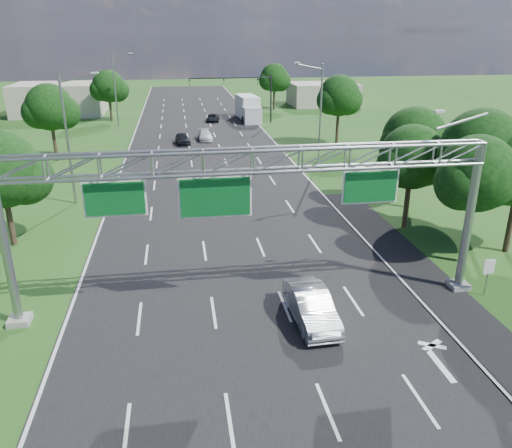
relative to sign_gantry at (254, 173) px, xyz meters
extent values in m
plane|color=#1E4D17|center=(-0.33, 18.00, -6.89)|extent=(220.00, 220.00, 0.00)
cube|color=black|center=(-0.33, 18.00, -6.89)|extent=(18.00, 180.00, 0.02)
cube|color=black|center=(9.87, 2.00, -6.89)|extent=(3.00, 30.00, 0.02)
cube|color=gray|center=(11.17, 0.00, -6.74)|extent=(1.00, 1.00, 0.30)
cylinder|color=gray|center=(11.17, 0.00, -2.89)|extent=(0.44, 0.44, 8.00)
cube|color=gray|center=(-11.33, 0.00, -6.74)|extent=(1.00, 1.00, 0.30)
cylinder|color=gray|center=(-11.33, 0.00, -2.89)|extent=(0.40, 0.40, 8.00)
cylinder|color=gray|center=(9.97, 0.00, 2.11)|extent=(2.54, 0.12, 0.79)
cube|color=beige|center=(8.77, 0.00, 2.61)|extent=(0.50, 0.22, 0.12)
cube|color=white|center=(-6.33, -0.02, -0.89)|extent=(2.80, 0.05, 1.70)
cube|color=#0A5521|center=(-6.33, -0.08, -0.89)|extent=(2.62, 0.05, 1.52)
cube|color=white|center=(-1.83, -0.02, -1.04)|extent=(3.40, 0.05, 2.00)
cube|color=#0A5521|center=(-1.83, -0.08, -1.04)|extent=(3.22, 0.05, 1.82)
cube|color=white|center=(5.67, -0.02, -0.89)|extent=(2.80, 0.05, 1.70)
cube|color=#0A5521|center=(5.67, -0.08, -0.89)|extent=(2.62, 0.05, 1.52)
cylinder|color=gray|center=(12.07, -1.00, -5.89)|extent=(0.06, 0.06, 2.00)
cube|color=white|center=(12.07, -1.03, -5.19)|extent=(0.60, 0.04, 0.80)
cylinder|color=black|center=(10.67, 53.00, -3.39)|extent=(0.24, 0.24, 7.00)
cylinder|color=black|center=(4.67, 53.00, -0.29)|extent=(12.00, 0.18, 0.18)
imported|color=black|center=(-1.33, 53.00, -0.84)|extent=(0.18, 0.22, 1.10)
imported|color=black|center=(3.67, 53.00, -0.84)|extent=(0.18, 0.22, 1.10)
imported|color=black|center=(8.67, 53.00, -0.84)|extent=(0.18, 0.22, 1.10)
cylinder|color=gray|center=(-11.83, 18.00, -1.89)|extent=(0.20, 0.20, 10.00)
cylinder|color=gray|center=(-10.53, 18.00, 2.81)|extent=(2.78, 0.12, 0.60)
cube|color=beige|center=(-9.23, 18.00, 3.21)|extent=(0.55, 0.22, 0.12)
cylinder|color=gray|center=(-11.83, 53.00, -1.89)|extent=(0.20, 0.20, 10.00)
cylinder|color=gray|center=(-10.53, 53.00, 2.81)|extent=(2.78, 0.12, 0.60)
cube|color=beige|center=(-9.23, 53.00, 3.21)|extent=(0.55, 0.22, 0.12)
cylinder|color=gray|center=(11.17, 28.00, -1.89)|extent=(0.20, 0.20, 10.00)
cylinder|color=gray|center=(9.87, 28.00, 2.81)|extent=(2.78, 0.12, 0.60)
cube|color=beige|center=(8.57, 28.00, 3.21)|extent=(0.55, 0.22, 0.12)
cylinder|color=#2D2116|center=(13.17, 3.00, -5.02)|extent=(0.36, 0.36, 3.74)
sphere|color=black|center=(13.17, 3.00, -1.39)|extent=(4.40, 4.40, 4.40)
sphere|color=black|center=(14.27, 3.40, -1.94)|extent=(3.30, 3.30, 3.30)
sphere|color=black|center=(12.18, 2.70, -1.83)|extent=(3.08, 3.08, 3.08)
cylinder|color=#2D2116|center=(15.17, 6.00, -4.80)|extent=(0.36, 0.36, 4.18)
sphere|color=black|center=(15.17, 6.00, -0.71)|extent=(5.00, 5.00, 5.00)
sphere|color=black|center=(16.42, 6.40, -1.34)|extent=(3.75, 3.75, 3.75)
sphere|color=black|center=(14.04, 5.70, -1.21)|extent=(3.50, 3.50, 3.50)
cylinder|color=#2D2116|center=(12.17, 9.00, -5.24)|extent=(0.36, 0.36, 3.30)
sphere|color=black|center=(12.17, 9.00, -1.83)|extent=(4.40, 4.40, 4.40)
sphere|color=black|center=(13.27, 9.40, -2.38)|extent=(3.30, 3.30, 3.30)
sphere|color=black|center=(11.18, 8.70, -2.27)|extent=(3.08, 3.08, 3.08)
cylinder|color=#2D2116|center=(16.67, 4.00, -5.13)|extent=(0.36, 0.36, 3.52)
sphere|color=black|center=(15.63, 3.70, -1.99)|extent=(3.22, 3.22, 3.22)
cylinder|color=#2D2116|center=(14.17, 13.00, -5.13)|extent=(0.36, 0.36, 3.52)
sphere|color=black|center=(14.17, 13.00, -1.45)|extent=(4.80, 4.80, 4.80)
sphere|color=black|center=(15.37, 13.40, -2.05)|extent=(3.60, 3.60, 3.60)
sphere|color=black|center=(13.09, 12.70, -1.93)|extent=(3.36, 3.36, 3.36)
cylinder|color=#2D2116|center=(-14.33, 10.00, -5.35)|extent=(0.36, 0.36, 3.08)
sphere|color=black|center=(-14.33, 10.00, -1.89)|extent=(4.80, 4.80, 4.80)
sphere|color=black|center=(-13.13, 10.40, -2.49)|extent=(3.60, 3.60, 3.60)
cylinder|color=#2D2116|center=(-16.33, 33.00, -5.02)|extent=(0.36, 0.36, 3.74)
sphere|color=black|center=(-16.33, 33.00, -1.23)|extent=(4.80, 4.80, 4.80)
sphere|color=black|center=(-15.13, 33.40, -1.83)|extent=(3.60, 3.60, 3.60)
sphere|color=black|center=(-17.41, 32.70, -1.71)|extent=(3.36, 3.36, 3.36)
cylinder|color=#2D2116|center=(-13.33, 58.00, -5.24)|extent=(0.36, 0.36, 3.30)
sphere|color=black|center=(-13.33, 58.00, -1.67)|extent=(4.80, 4.80, 4.80)
sphere|color=black|center=(-12.13, 58.40, -2.27)|extent=(3.60, 3.60, 3.60)
sphere|color=black|center=(-14.41, 57.70, -2.15)|extent=(3.36, 3.36, 3.36)
cylinder|color=#2D2116|center=(15.67, 36.00, -4.91)|extent=(0.36, 0.36, 3.96)
sphere|color=black|center=(15.67, 36.00, -1.01)|extent=(4.80, 4.80, 4.80)
sphere|color=black|center=(16.87, 36.40, -1.61)|extent=(3.60, 3.60, 3.60)
sphere|color=black|center=(14.59, 35.70, -1.49)|extent=(3.36, 3.36, 3.36)
cylinder|color=#2D2116|center=(13.67, 66.00, -5.13)|extent=(0.36, 0.36, 3.52)
sphere|color=black|center=(13.67, 66.00, -1.45)|extent=(4.80, 4.80, 4.80)
sphere|color=black|center=(14.87, 66.40, -2.05)|extent=(3.60, 3.60, 3.60)
sphere|color=black|center=(12.59, 65.70, -1.93)|extent=(3.36, 3.36, 3.36)
cube|color=#ACA290|center=(-22.33, 66.00, -4.39)|extent=(14.00, 10.00, 5.00)
cube|color=#ACA290|center=(23.67, 70.00, -4.89)|extent=(12.00, 9.00, 4.00)
imported|color=#A1A5AC|center=(2.42, -1.97, -6.10)|extent=(1.86, 4.87, 1.59)
imported|color=silver|center=(0.04, 41.51, -6.30)|extent=(1.76, 4.12, 1.18)
imported|color=black|center=(2.08, 55.22, -6.35)|extent=(2.32, 4.14, 1.09)
imported|color=black|center=(-2.83, 39.48, -6.24)|extent=(1.98, 4.00, 1.31)
cube|color=silver|center=(7.67, 57.02, -5.03)|extent=(3.22, 6.95, 3.38)
cube|color=silver|center=(7.67, 52.28, -5.65)|extent=(2.78, 2.67, 2.48)
cylinder|color=black|center=(6.43, 52.51, -6.33)|extent=(0.39, 1.13, 1.13)
cylinder|color=black|center=(8.91, 52.51, -6.33)|extent=(0.39, 1.13, 1.13)
cylinder|color=black|center=(6.43, 59.27, -6.33)|extent=(0.39, 1.13, 1.13)
cylinder|color=black|center=(8.91, 59.27, -6.33)|extent=(0.39, 1.13, 1.13)
camera|label=1|loc=(-3.38, -21.97, 6.13)|focal=35.00mm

